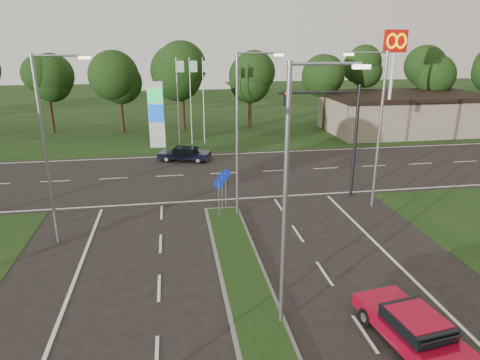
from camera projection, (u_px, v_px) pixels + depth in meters
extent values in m
cube|color=black|center=(190.00, 110.00, 60.94)|extent=(160.00, 50.00, 0.02)
cube|color=black|center=(210.00, 174.00, 31.88)|extent=(160.00, 12.00, 0.02)
cube|color=gray|center=(404.00, 113.00, 45.83)|extent=(16.00, 9.00, 4.00)
cylinder|color=gray|center=(285.00, 206.00, 13.72)|extent=(0.16, 0.16, 9.00)
cylinder|color=gray|center=(326.00, 64.00, 12.50)|extent=(2.20, 0.10, 0.10)
cube|color=#FFF2CC|center=(361.00, 67.00, 12.70)|extent=(0.50, 0.22, 0.12)
cylinder|color=gray|center=(237.00, 138.00, 23.09)|extent=(0.16, 0.16, 9.00)
cylinder|color=gray|center=(258.00, 53.00, 21.88)|extent=(2.20, 0.10, 0.10)
cube|color=#FFF2CC|center=(279.00, 55.00, 22.07)|extent=(0.50, 0.22, 0.12)
cylinder|color=gray|center=(46.00, 154.00, 19.81)|extent=(0.16, 0.16, 9.00)
cylinder|color=gray|center=(58.00, 56.00, 18.59)|extent=(2.20, 0.10, 0.10)
cube|color=#FFF2CC|center=(85.00, 58.00, 18.79)|extent=(0.50, 0.22, 0.12)
cylinder|color=gray|center=(379.00, 133.00, 24.33)|extent=(0.16, 0.16, 9.00)
cylinder|color=gray|center=(368.00, 52.00, 22.78)|extent=(2.20, 0.10, 0.10)
cube|color=#FFF2CC|center=(349.00, 55.00, 22.65)|extent=(0.50, 0.22, 0.12)
cylinder|color=black|center=(355.00, 142.00, 26.45)|extent=(0.20, 0.20, 7.00)
cylinder|color=black|center=(319.00, 92.00, 25.09)|extent=(5.00, 0.14, 0.14)
cube|color=black|center=(286.00, 98.00, 24.89)|extent=(0.28, 0.28, 0.90)
sphere|color=#FF190C|center=(287.00, 93.00, 24.62)|extent=(0.20, 0.20, 0.20)
cylinder|color=gray|center=(219.00, 201.00, 23.52)|extent=(0.06, 0.06, 2.20)
cylinder|color=#0C26A5|center=(219.00, 184.00, 23.21)|extent=(0.56, 0.04, 0.56)
cylinder|color=gray|center=(222.00, 195.00, 24.51)|extent=(0.06, 0.06, 2.20)
cylinder|color=#0C26A5|center=(222.00, 178.00, 24.19)|extent=(0.56, 0.04, 0.56)
cylinder|color=gray|center=(226.00, 190.00, 25.21)|extent=(0.06, 0.06, 2.20)
cylinder|color=#0C26A5|center=(226.00, 174.00, 24.89)|extent=(0.56, 0.04, 0.56)
cube|color=silver|center=(156.00, 115.00, 38.77)|extent=(1.40, 0.30, 6.00)
cube|color=#0CA53F|center=(155.00, 95.00, 38.03)|extent=(1.30, 0.08, 1.20)
cube|color=#0C3FBF|center=(156.00, 113.00, 38.54)|extent=(1.30, 0.08, 1.60)
cylinder|color=silver|center=(178.00, 102.00, 39.69)|extent=(0.08, 0.08, 8.00)
cube|color=#B2D8B2|center=(180.00, 67.00, 38.74)|extent=(0.70, 0.02, 1.00)
cylinder|color=silver|center=(191.00, 102.00, 39.88)|extent=(0.08, 0.08, 8.00)
cube|color=#B2D8B2|center=(193.00, 66.00, 38.92)|extent=(0.70, 0.02, 1.00)
cylinder|color=silver|center=(204.00, 102.00, 40.06)|extent=(0.08, 0.08, 8.00)
cube|color=#B2D8B2|center=(206.00, 66.00, 39.11)|extent=(0.70, 0.02, 1.00)
cylinder|color=silver|center=(390.00, 90.00, 40.54)|extent=(0.30, 0.30, 10.00)
cube|color=#BF0C07|center=(396.00, 41.00, 39.15)|extent=(2.20, 0.35, 2.00)
torus|color=#FFC600|center=(392.00, 41.00, 38.88)|extent=(1.06, 0.16, 1.06)
torus|color=#FFC600|center=(401.00, 41.00, 39.02)|extent=(1.06, 0.16, 1.06)
cylinder|color=black|center=(196.00, 111.00, 46.19)|extent=(0.36, 0.36, 4.40)
sphere|color=black|center=(195.00, 70.00, 44.84)|extent=(6.00, 6.00, 6.00)
sphere|color=black|center=(197.00, 60.00, 44.38)|extent=(4.80, 4.80, 4.80)
cube|color=maroon|center=(414.00, 332.00, 13.87)|extent=(2.44, 4.66, 0.45)
cube|color=black|center=(417.00, 322.00, 13.65)|extent=(1.81, 2.16, 0.42)
cube|color=maroon|center=(418.00, 316.00, 13.59)|extent=(1.67, 1.79, 0.04)
cylinder|color=black|center=(366.00, 317.00, 15.00)|extent=(0.29, 0.65, 0.63)
cylinder|color=black|center=(406.00, 308.00, 15.47)|extent=(0.29, 0.65, 0.63)
cube|color=black|center=(185.00, 155.00, 35.20)|extent=(4.42, 2.83, 0.42)
cube|color=black|center=(185.00, 150.00, 35.07)|extent=(2.15, 1.90, 0.39)
cube|color=black|center=(185.00, 148.00, 35.01)|extent=(1.81, 1.72, 0.04)
cylinder|color=black|center=(166.00, 159.00, 34.74)|extent=(0.61, 0.35, 0.58)
cylinder|color=black|center=(172.00, 154.00, 36.17)|extent=(0.61, 0.35, 0.58)
cylinder|color=black|center=(198.00, 160.00, 34.38)|extent=(0.61, 0.35, 0.58)
cylinder|color=black|center=(202.00, 156.00, 35.81)|extent=(0.61, 0.35, 0.58)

